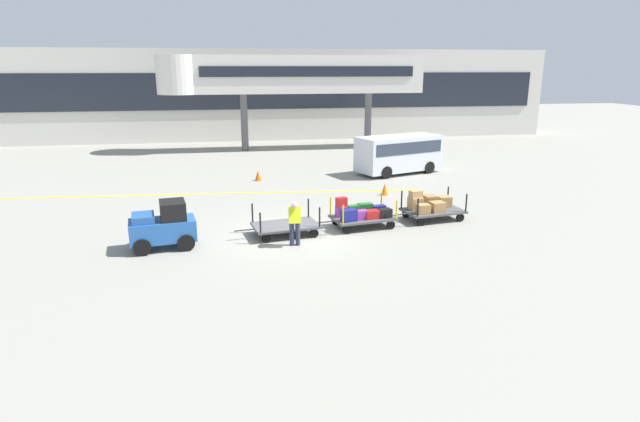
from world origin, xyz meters
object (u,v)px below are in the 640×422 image
safety_cone_near (258,175)px  baggage_cart_middle (362,214)px  baggage_cart_lead (286,226)px  baggage_handler (295,221)px  baggage_tug (164,226)px  safety_cone_far (385,189)px  baggage_cart_tail (430,206)px  shuttle_van (399,151)px

safety_cone_near → baggage_cart_middle: bearing=-69.4°
baggage_cart_lead → baggage_cart_middle: 2.96m
baggage_cart_lead → baggage_handler: size_ratio=1.97×
baggage_tug → baggage_cart_middle: 7.11m
baggage_handler → safety_cone_far: size_ratio=2.84×
baggage_cart_tail → baggage_handler: size_ratio=1.97×
baggage_cart_tail → baggage_handler: baggage_handler is taller
baggage_cart_lead → baggage_cart_middle: size_ratio=1.00×
shuttle_van → safety_cone_far: shuttle_van is taller
baggage_cart_tail → safety_cone_near: 10.49m
baggage_cart_tail → safety_cone_far: bearing=98.3°
shuttle_van → safety_cone_far: size_ratio=9.38×
baggage_cart_lead → safety_cone_near: size_ratio=5.60×
baggage_cart_middle → safety_cone_near: (-3.37, 8.93, -0.23)m
baggage_handler → safety_cone_far: bearing=51.8°
baggage_handler → baggage_cart_lead: bearing=98.9°
baggage_cart_middle → baggage_cart_tail: bearing=10.6°
baggage_tug → baggage_cart_lead: (4.10, 0.67, -0.41)m
baggage_handler → shuttle_van: (7.27, 11.26, 0.37)m
baggage_handler → safety_cone_near: 10.66m
baggage_cart_lead → baggage_handler: bearing=-81.1°
shuttle_van → baggage_tug: bearing=-137.1°
baggage_cart_tail → baggage_cart_middle: bearing=-169.4°
safety_cone_far → baggage_cart_middle: bearing=-116.1°
safety_cone_far → safety_cone_near: bearing=143.4°
baggage_cart_middle → safety_cone_far: (2.32, 4.72, -0.23)m
baggage_cart_middle → baggage_cart_tail: (2.92, 0.55, 0.03)m
baggage_cart_lead → safety_cone_near: baggage_cart_lead is taller
baggage_cart_tail → baggage_handler: 6.08m
safety_cone_near → baggage_cart_lead: bearing=-87.2°
baggage_cart_lead → baggage_cart_middle: bearing=9.4°
baggage_handler → safety_cone_near: size_ratio=2.84×
baggage_cart_middle → baggage_tug: bearing=-170.7°
baggage_cart_middle → safety_cone_far: baggage_cart_middle is taller
baggage_tug → baggage_cart_middle: baggage_tug is taller
baggage_cart_tail → safety_cone_near: (-6.29, 8.39, -0.27)m
baggage_cart_tail → shuttle_van: 9.20m
baggage_cart_middle → baggage_cart_tail: size_ratio=1.00×
shuttle_van → safety_cone_far: (-2.23, -4.86, -0.96)m
baggage_tug → baggage_handler: (4.29, -0.53, 0.11)m
baggage_cart_middle → baggage_handler: 3.22m
baggage_tug → shuttle_van: 15.78m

